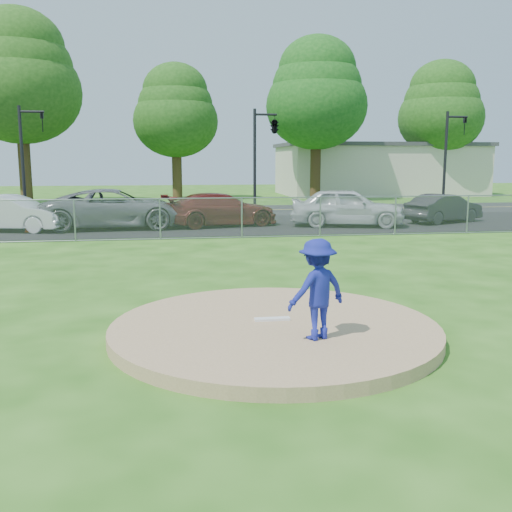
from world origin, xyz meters
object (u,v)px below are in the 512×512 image
(traffic_cone, at_px, (29,222))
(parked_car_white, at_px, (12,213))
(parked_car_darkred, at_px, (221,210))
(parked_car_charcoal, at_px, (444,208))
(tree_far_right, at_px, (441,107))
(traffic_signal_center, at_px, (272,128))
(commercial_building, at_px, (377,169))
(parked_car_pearl, at_px, (347,207))
(traffic_signal_right, at_px, (449,152))
(tree_left, at_px, (19,76))
(traffic_signal_left, at_px, (27,151))
(pitcher, at_px, (317,289))
(parked_car_gray, at_px, (115,209))
(tree_right, at_px, (317,93))
(tree_center, at_px, (176,110))

(traffic_cone, distance_m, parked_car_white, 0.90)
(parked_car_darkred, distance_m, parked_car_charcoal, 10.41)
(tree_far_right, distance_m, traffic_signal_center, 20.78)
(commercial_building, bearing_deg, parked_car_darkred, -125.02)
(parked_car_pearl, bearing_deg, traffic_cone, 104.41)
(tree_far_right, height_order, traffic_signal_right, tree_far_right)
(tree_left, bearing_deg, parked_car_darkred, -52.25)
(parked_car_pearl, distance_m, parked_car_charcoal, 5.01)
(traffic_signal_left, height_order, traffic_cone, traffic_signal_left)
(traffic_signal_center, bearing_deg, parked_car_charcoal, -40.66)
(pitcher, bearing_deg, traffic_signal_center, -120.77)
(pitcher, xyz_separation_m, parked_car_pearl, (5.59, 16.03, -0.11))
(tree_left, xyz_separation_m, parked_car_gray, (7.09, -15.16, -7.39))
(tree_right, distance_m, traffic_signal_right, 12.08)
(parked_car_white, relative_size, parked_car_darkred, 0.89)
(commercial_building, xyz_separation_m, traffic_cone, (-23.26, -22.91, -1.76))
(parked_car_pearl, bearing_deg, traffic_signal_left, 79.36)
(tree_center, xyz_separation_m, tree_right, (10.00, -2.00, 1.18))
(pitcher, height_order, traffic_cone, pitcher)
(tree_far_right, distance_m, parked_car_gray, 31.26)
(tree_left, relative_size, parked_car_pearl, 2.53)
(parked_car_white, distance_m, parked_car_pearl, 14.08)
(tree_center, bearing_deg, tree_right, -11.31)
(tree_center, bearing_deg, parked_car_gray, -99.11)
(parked_car_white, xyz_separation_m, parked_car_darkred, (8.61, 0.58, -0.01))
(parked_car_white, bearing_deg, traffic_cone, -101.04)
(parked_car_pearl, bearing_deg, tree_center, 34.69)
(traffic_signal_left, bearing_deg, parked_car_darkred, -32.57)
(parked_car_gray, distance_m, parked_car_pearl, 10.00)
(tree_far_right, xyz_separation_m, parked_car_pearl, (-13.93, -19.84, -6.21))
(tree_left, distance_m, parked_car_darkred, 20.38)
(traffic_signal_center, bearing_deg, commercial_building, 53.06)
(traffic_cone, distance_m, parked_car_charcoal, 18.29)
(tree_center, relative_size, parked_car_gray, 1.64)
(commercial_building, relative_size, pitcher, 10.79)
(traffic_signal_center, distance_m, traffic_cone, 13.84)
(parked_car_gray, height_order, parked_car_charcoal, parked_car_gray)
(tree_center, relative_size, tree_right, 0.85)
(tree_right, height_order, parked_car_gray, tree_right)
(parked_car_charcoal, bearing_deg, parked_car_darkred, 64.81)
(tree_left, height_order, parked_car_pearl, tree_left)
(traffic_cone, bearing_deg, commercial_building, 44.56)
(pitcher, bearing_deg, tree_far_right, -140.66)
(tree_center, xyz_separation_m, parked_car_charcoal, (12.01, -18.05, -5.80))
(tree_center, bearing_deg, commercial_building, 13.24)
(tree_center, relative_size, traffic_signal_center, 1.76)
(tree_center, distance_m, traffic_signal_left, 14.63)
(tree_center, relative_size, traffic_cone, 12.64)
(traffic_cone, xyz_separation_m, parked_car_darkred, (7.86, 0.93, 0.34))
(traffic_signal_left, bearing_deg, traffic_cone, -77.73)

